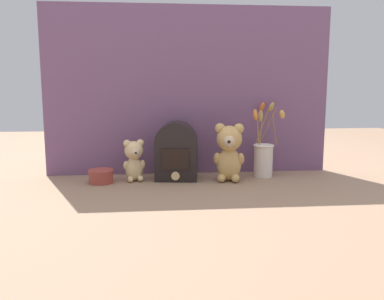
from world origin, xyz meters
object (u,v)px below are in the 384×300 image
object	(u,v)px
vintage_radio	(176,151)
flower_vase	(264,155)
decorative_tin_tall	(101,176)
teddy_bear_large	(229,151)
teddy_bear_medium	(134,159)

from	to	relation	value
vintage_radio	flower_vase	bearing A→B (deg)	2.67
flower_vase	decorative_tin_tall	xyz separation A→B (m)	(-0.71, -0.06, -0.07)
decorative_tin_tall	vintage_radio	bearing A→B (deg)	7.67
teddy_bear_large	vintage_radio	xyz separation A→B (m)	(-0.22, 0.05, -0.01)
teddy_bear_large	decorative_tin_tall	bearing A→B (deg)	179.25
teddy_bear_large	flower_vase	world-z (taller)	flower_vase
teddy_bear_large	flower_vase	xyz separation A→B (m)	(0.17, 0.07, -0.03)
teddy_bear_medium	vintage_radio	bearing A→B (deg)	4.15
teddy_bear_large	teddy_bear_medium	size ratio (longest dim) A/B	1.38
teddy_bear_medium	decorative_tin_tall	world-z (taller)	teddy_bear_medium
teddy_bear_medium	decorative_tin_tall	distance (m)	0.15
teddy_bear_large	decorative_tin_tall	xyz separation A→B (m)	(-0.54, 0.01, -0.10)
flower_vase	teddy_bear_medium	bearing A→B (deg)	-176.86
teddy_bear_medium	vintage_radio	size ratio (longest dim) A/B	0.71
teddy_bear_medium	decorative_tin_tall	xyz separation A→B (m)	(-0.14, -0.03, -0.06)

